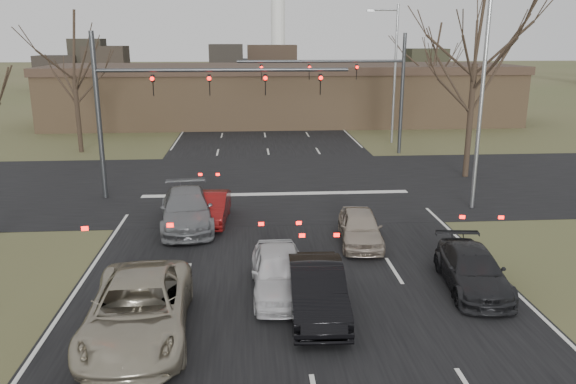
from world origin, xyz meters
name	(u,v)px	position (x,y,z in m)	size (l,w,h in m)	color
ground	(300,317)	(0.00, 0.00, 0.00)	(360.00, 360.00, 0.00)	#49522B
road_main	(258,98)	(0.00, 60.00, 0.01)	(14.00, 300.00, 0.02)	black
road_cross	(274,184)	(0.00, 15.00, 0.01)	(200.00, 14.00, 0.02)	black
building	(284,94)	(2.00, 38.00, 2.67)	(42.40, 10.40, 5.30)	brown
mast_arm_near	(166,94)	(-5.23, 13.00, 5.07)	(12.12, 0.24, 8.00)	#383A3D
mast_arm_far	(361,79)	(6.18, 23.00, 5.02)	(11.12, 0.24, 8.00)	#383A3D
streetlight_right_near	(479,87)	(8.82, 10.00, 5.59)	(2.34, 0.25, 10.00)	gray
streetlight_right_far	(393,67)	(9.32, 27.00, 5.59)	(2.34, 0.25, 10.00)	gray
tree_right_near	(479,14)	(11.00, 16.00, 8.90)	(6.90, 6.90, 11.50)	black
tree_left_far	(71,43)	(-13.00, 25.00, 7.34)	(5.70, 5.70, 9.50)	black
tree_right_far	(435,46)	(15.00, 35.00, 6.96)	(5.40, 5.40, 9.00)	black
car_silver_suv	(138,310)	(-4.34, -0.79, 0.79)	(2.61, 5.65, 1.57)	#A19882
car_white_sedan	(279,272)	(-0.50, 1.59, 0.72)	(1.70, 4.23, 1.44)	silver
car_black_hatch	(317,289)	(0.50, 0.22, 0.72)	(1.53, 4.40, 1.45)	black
car_charcoal_sedan	(472,270)	(5.60, 1.50, 0.62)	(1.75, 4.30, 1.25)	black
car_grey_ahead	(187,209)	(-4.00, 8.28, 0.76)	(2.12, 5.20, 1.51)	slate
car_red_ahead	(212,208)	(-3.00, 8.79, 0.63)	(1.33, 3.81, 1.25)	#630E0E
car_silver_ahead	(360,227)	(2.85, 5.72, 0.66)	(1.55, 3.85, 1.31)	#AA9B89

